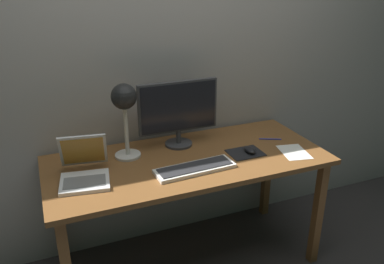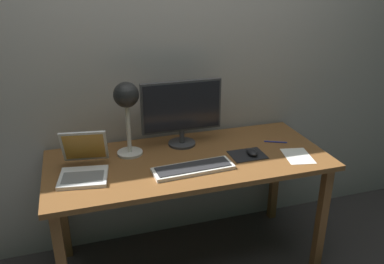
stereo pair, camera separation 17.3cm
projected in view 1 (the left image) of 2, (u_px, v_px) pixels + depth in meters
name	position (u px, v px, depth m)	size (l,w,h in m)	color
ground_plane	(189.00, 261.00, 2.55)	(4.80, 4.80, 0.00)	#383333
back_wall	(163.00, 48.00, 2.39)	(4.80, 0.06, 2.60)	#A8A099
desk	(188.00, 170.00, 2.30)	(1.60, 0.70, 0.74)	brown
monitor	(178.00, 110.00, 2.34)	(0.49, 0.17, 0.40)	#38383A
keyboard_main	(195.00, 168.00, 2.12)	(0.45, 0.16, 0.03)	silver
laptop	(84.00, 167.00, 2.03)	(0.29, 0.34, 0.22)	silver
desk_lamp	(124.00, 104.00, 2.16)	(0.15, 0.15, 0.43)	beige
mousepad	(245.00, 153.00, 2.32)	(0.20, 0.16, 0.00)	black
mouse	(250.00, 150.00, 2.32)	(0.06, 0.10, 0.03)	black
paper_sheet_near_mouse	(294.00, 152.00, 2.34)	(0.15, 0.21, 0.00)	white
pen	(270.00, 139.00, 2.50)	(0.01, 0.01, 0.14)	#2633A5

